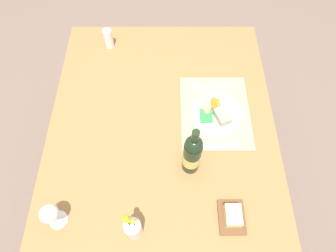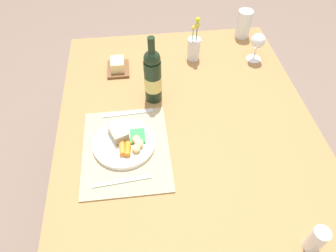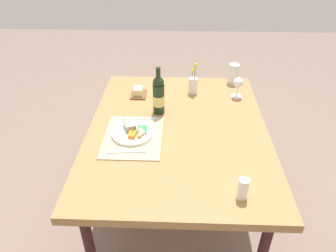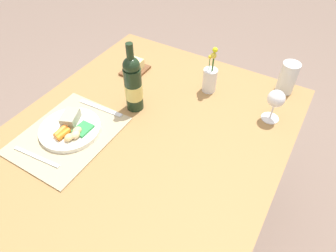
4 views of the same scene
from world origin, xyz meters
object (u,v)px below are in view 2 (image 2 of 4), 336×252
object	(u,v)px
flower_vase	(194,47)
salt_shaker	(316,240)
dining_table	(187,133)
fork	(128,113)
knife	(122,181)
wine_glass	(258,42)
wine_bottle	(153,76)
butter_dish	(118,66)
dinner_plate	(125,142)
water_tumbler	(243,25)

from	to	relation	value
flower_vase	salt_shaker	xyz separation A→B (m)	(0.95, 0.19, -0.01)
dining_table	flower_vase	xyz separation A→B (m)	(-0.43, 0.10, 0.12)
fork	flower_vase	xyz separation A→B (m)	(-0.35, 0.33, 0.06)
dining_table	flower_vase	world-z (taller)	flower_vase
knife	wine_glass	bearing A→B (deg)	129.00
wine_glass	wine_bottle	bearing A→B (deg)	-66.65
wine_bottle	wine_glass	distance (m)	0.55
butter_dish	salt_shaker	xyz separation A→B (m)	(0.90, 0.55, 0.03)
dinner_plate	dining_table	bearing A→B (deg)	107.57
fork	knife	distance (m)	0.32
dinner_plate	knife	bearing A→B (deg)	-4.90
butter_dish	flower_vase	distance (m)	0.37
salt_shaker	water_tumbler	bearing A→B (deg)	174.68
salt_shaker	knife	bearing A→B (deg)	-117.40
water_tumbler	knife	bearing A→B (deg)	-37.90
water_tumbler	fork	bearing A→B (deg)	-50.37
knife	dinner_plate	bearing A→B (deg)	170.26
wine_bottle	wine_glass	size ratio (longest dim) A/B	2.15
dinner_plate	flower_vase	bearing A→B (deg)	145.71
butter_dish	water_tumbler	bearing A→B (deg)	108.31
dinner_plate	wine_glass	xyz separation A→B (m)	(-0.46, 0.64, 0.08)
knife	flower_vase	bearing A→B (deg)	146.86
dining_table	wine_bottle	bearing A→B (deg)	-144.42
wine_bottle	dining_table	bearing A→B (deg)	35.58
butter_dish	water_tumbler	world-z (taller)	water_tumbler
dinner_plate	water_tumbler	distance (m)	0.93
dinner_plate	fork	distance (m)	0.16
dinner_plate	salt_shaker	distance (m)	0.69
dining_table	wine_glass	world-z (taller)	wine_glass
butter_dish	flower_vase	bearing A→B (deg)	97.79
wine_glass	salt_shaker	bearing A→B (deg)	-6.68
fork	salt_shaker	world-z (taller)	salt_shaker
knife	salt_shaker	distance (m)	0.62
dinner_plate	butter_dish	world-z (taller)	dinner_plate
dining_table	fork	xyz separation A→B (m)	(-0.08, -0.23, 0.07)
dinner_plate	fork	world-z (taller)	dinner_plate
butter_dish	wine_bottle	xyz separation A→B (m)	(0.21, 0.15, 0.10)
salt_shaker	wine_glass	bearing A→B (deg)	173.32
flower_vase	wine_bottle	distance (m)	0.34
butter_dish	wine_bottle	bearing A→B (deg)	35.37
dinner_plate	wine_bottle	distance (m)	0.29
knife	dining_table	bearing A→B (deg)	127.54
fork	wine_bottle	bearing A→B (deg)	123.93
water_tumbler	wine_glass	size ratio (longest dim) A/B	1.02
flower_vase	wine_bottle	bearing A→B (deg)	-39.67
knife	butter_dish	size ratio (longest dim) A/B	1.56
dining_table	fork	distance (m)	0.26
dinner_plate	wine_bottle	xyz separation A→B (m)	(-0.25, 0.13, 0.10)
flower_vase	salt_shaker	distance (m)	0.97
dining_table	dinner_plate	bearing A→B (deg)	-72.43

